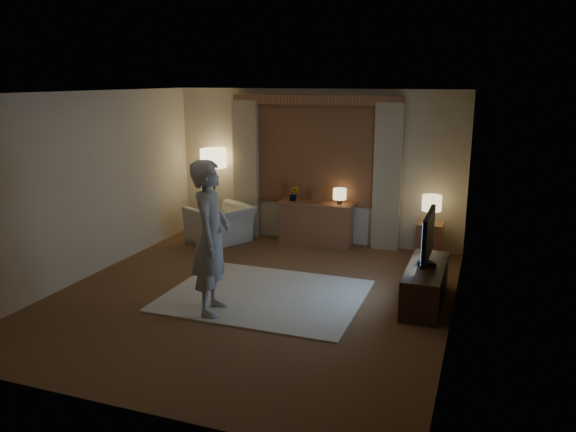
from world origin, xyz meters
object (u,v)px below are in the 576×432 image
at_px(armchair, 220,225).
at_px(tv_stand, 425,285).
at_px(person, 211,238).
at_px(sideboard, 316,225).
at_px(side_table, 429,240).

height_order(armchair, tv_stand, armchair).
relative_size(armchair, person, 0.53).
relative_size(sideboard, side_table, 2.14).
height_order(armchair, side_table, armchair).
relative_size(sideboard, armchair, 1.22).
height_order(side_table, tv_stand, side_table).
distance_m(side_table, person, 3.88).
xyz_separation_m(sideboard, person, (-0.33, -3.16, 0.59)).
height_order(sideboard, tv_stand, sideboard).
relative_size(armchair, tv_stand, 0.70).
bearing_deg(armchair, side_table, 124.05).
height_order(sideboard, side_table, sideboard).
relative_size(side_table, person, 0.30).
relative_size(side_table, tv_stand, 0.40).
bearing_deg(tv_stand, person, -154.18).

